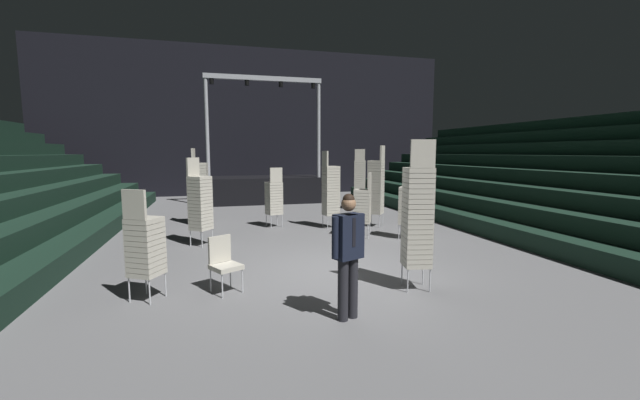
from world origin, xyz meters
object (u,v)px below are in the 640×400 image
at_px(chair_stack_rear_right, 376,186).
at_px(chair_stack_rear_centre, 145,245).
at_px(chair_stack_mid_left, 418,216).
at_px(chair_stack_mid_centre, 274,197).
at_px(chair_stack_aisle_right, 408,204).
at_px(chair_stack_front_left, 331,190).
at_px(chair_stack_aisle_left, 360,180).
at_px(chair_stack_mid_right, 200,202).
at_px(chair_stack_rear_left, 363,205).
at_px(chair_stack_front_right, 200,187).
at_px(loose_chair_near_man, 224,261).
at_px(man_with_tie, 348,249).
at_px(stage_riser, 263,187).

distance_m(chair_stack_rear_right, chair_stack_rear_centre, 7.79).
height_order(chair_stack_mid_left, chair_stack_mid_centre, chair_stack_mid_left).
bearing_deg(chair_stack_aisle_right, chair_stack_front_left, 72.69).
bearing_deg(chair_stack_aisle_left, chair_stack_mid_right, -117.89).
bearing_deg(chair_stack_rear_right, chair_stack_rear_left, -175.78).
xyz_separation_m(chair_stack_mid_left, chair_stack_aisle_left, (2.44, 9.20, -0.04)).
height_order(chair_stack_front_right, loose_chair_near_man, chair_stack_front_right).
bearing_deg(chair_stack_front_right, chair_stack_aisle_right, 64.87).
bearing_deg(chair_stack_aisle_left, chair_stack_front_right, -139.16).
xyz_separation_m(man_with_tie, chair_stack_front_right, (-2.23, 8.15, 0.22)).
distance_m(chair_stack_front_left, loose_chair_near_man, 6.05).
height_order(chair_stack_mid_left, chair_stack_aisle_left, chair_stack_mid_left).
distance_m(chair_stack_rear_right, chair_stack_aisle_right, 1.94).
xyz_separation_m(chair_stack_mid_centre, loose_chair_near_man, (-1.68, -5.59, -0.41)).
relative_size(chair_stack_front_left, chair_stack_aisle_right, 1.27).
bearing_deg(chair_stack_rear_centre, chair_stack_rear_left, 65.78).
xyz_separation_m(chair_stack_front_left, chair_stack_rear_centre, (-4.57, -5.06, -0.29)).
distance_m(chair_stack_rear_left, chair_stack_rear_right, 1.76).
height_order(chair_stack_front_right, chair_stack_rear_left, chair_stack_front_right).
height_order(chair_stack_front_right, chair_stack_aisle_right, chair_stack_front_right).
distance_m(chair_stack_rear_left, chair_stack_aisle_left, 5.36).
height_order(stage_riser, chair_stack_mid_left, stage_riser).
xyz_separation_m(stage_riser, chair_stack_rear_centre, (-3.30, -12.08, 0.20)).
height_order(stage_riser, man_with_tie, stage_riser).
relative_size(chair_stack_rear_centre, loose_chair_near_man, 1.90).
bearing_deg(chair_stack_mid_centre, stage_riser, 70.74).
distance_m(chair_stack_mid_left, chair_stack_rear_right, 5.81).
xyz_separation_m(chair_stack_mid_centre, chair_stack_aisle_right, (3.28, -2.63, 0.00)).
bearing_deg(chair_stack_mid_left, chair_stack_rear_centre, -176.31).
relative_size(chair_stack_mid_right, chair_stack_rear_centre, 1.24).
bearing_deg(chair_stack_front_right, chair_stack_rear_centre, 2.41).
relative_size(chair_stack_mid_right, chair_stack_mid_centre, 1.18).
xyz_separation_m(chair_stack_rear_left, chair_stack_rear_centre, (-5.04, -3.52, 0.00)).
height_order(chair_stack_mid_left, loose_chair_near_man, chair_stack_mid_left).
relative_size(man_with_tie, chair_stack_mid_left, 0.70).
height_order(chair_stack_rear_left, chair_stack_aisle_right, chair_stack_aisle_right).
relative_size(chair_stack_mid_left, chair_stack_rear_right, 1.00).
distance_m(chair_stack_mid_left, chair_stack_rear_centre, 4.48).
bearing_deg(chair_stack_aisle_right, stage_riser, 52.08).
xyz_separation_m(stage_riser, chair_stack_aisle_right, (2.85, -9.05, 0.24)).
distance_m(chair_stack_mid_centre, chair_stack_aisle_left, 4.92).
xyz_separation_m(stage_riser, loose_chair_near_man, (-2.10, -12.01, -0.17)).
height_order(stage_riser, chair_stack_mid_centre, stage_riser).
relative_size(chair_stack_front_left, chair_stack_rear_centre, 1.33).
distance_m(chair_stack_front_left, chair_stack_front_right, 4.22).
height_order(chair_stack_mid_centre, loose_chair_near_man, chair_stack_mid_centre).
bearing_deg(loose_chair_near_man, chair_stack_rear_left, -166.94).
height_order(man_with_tie, chair_stack_front_left, chair_stack_front_left).
xyz_separation_m(chair_stack_mid_centre, chair_stack_rear_centre, (-2.88, -5.65, -0.04)).
bearing_deg(chair_stack_rear_right, chair_stack_aisle_left, 26.32).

